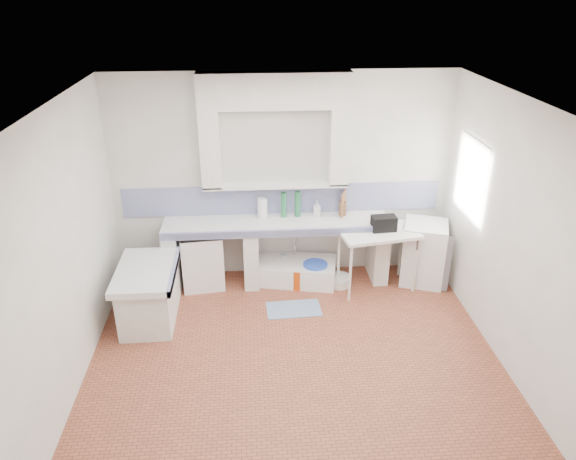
{
  "coord_description": "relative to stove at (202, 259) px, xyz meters",
  "views": [
    {
      "loc": [
        -0.43,
        -4.76,
        3.83
      ],
      "look_at": [
        0.0,
        1.0,
        1.1
      ],
      "focal_mm": 33.46,
      "sensor_mm": 36.0,
      "label": 1
    }
  ],
  "objects": [
    {
      "name": "knife_block",
      "position": [
        1.92,
        0.17,
        0.61
      ],
      "size": [
        0.1,
        0.09,
        0.19
      ],
      "primitive_type": "cube",
      "rotation": [
        0.0,
        0.0,
        -0.15
      ],
      "color": "brown",
      "rests_on": "counter_slab"
    },
    {
      "name": "counter_lip",
      "position": [
        1.01,
        -0.26,
        0.47
      ],
      "size": [
        3.0,
        0.04,
        0.1
      ],
      "primitive_type": "cube",
      "color": "navy",
      "rests_on": "ground"
    },
    {
      "name": "green_bottle_a",
      "position": [
        1.12,
        0.17,
        0.69
      ],
      "size": [
        0.1,
        0.1,
        0.35
      ],
      "primitive_type": "cylinder",
      "rotation": [
        0.0,
        0.0,
        -0.36
      ],
      "color": "#236C3F",
      "rests_on": "counter_slab"
    },
    {
      "name": "peninsula_base",
      "position": [
        -0.59,
        -0.78,
        -0.08
      ],
      "size": [
        0.6,
        1.0,
        0.62
      ],
      "primitive_type": "cube",
      "color": "white",
      "rests_on": "ground"
    },
    {
      "name": "wall_left",
      "position": [
        -1.14,
        -1.68,
        1.01
      ],
      "size": [
        0.0,
        4.5,
        4.5
      ],
      "primitive_type": "plane",
      "rotation": [
        1.57,
        0.0,
        1.57
      ],
      "color": "white",
      "rests_on": "ground"
    },
    {
      "name": "paper_towel",
      "position": [
        0.83,
        0.17,
        0.65
      ],
      "size": [
        0.14,
        0.14,
        0.27
      ],
      "primitive_type": "cylinder",
      "rotation": [
        0.0,
        0.0,
        0.04
      ],
      "color": "white",
      "rests_on": "counter_slab"
    },
    {
      "name": "water_bottle_a",
      "position": [
        1.11,
        0.17,
        -0.23
      ],
      "size": [
        0.11,
        0.11,
        0.32
      ],
      "primitive_type": "cylinder",
      "rotation": [
        0.0,
        0.0,
        -0.42
      ],
      "color": "silver",
      "rests_on": "ground"
    },
    {
      "name": "sink",
      "position": [
        1.27,
        0.01,
        -0.26
      ],
      "size": [
        1.18,
        0.79,
        0.26
      ],
      "primitive_type": "cube",
      "rotation": [
        0.0,
        0.0,
        -0.2
      ],
      "color": "white",
      "rests_on": "ground"
    },
    {
      "name": "cutting_board",
      "position": [
        1.92,
        0.17,
        0.68
      ],
      "size": [
        0.11,
        0.24,
        0.33
      ],
      "primitive_type": "cube",
      "rotation": [
        0.0,
        0.0,
        -0.36
      ],
      "color": "brown",
      "rests_on": "counter_slab"
    },
    {
      "name": "wall_back",
      "position": [
        1.11,
        0.32,
        1.01
      ],
      "size": [
        4.5,
        0.0,
        4.5
      ],
      "primitive_type": "plane",
      "rotation": [
        1.57,
        0.0,
        0.0
      ],
      "color": "white",
      "rests_on": "ground"
    },
    {
      "name": "alcove_mass",
      "position": [
        1.01,
        0.2,
        2.19
      ],
      "size": [
        1.9,
        0.25,
        0.45
      ],
      "primitive_type": "cube",
      "color": "white",
      "rests_on": "ground"
    },
    {
      "name": "rug",
      "position": [
        1.18,
        -0.72,
        -0.38
      ],
      "size": [
        0.7,
        0.42,
        0.01
      ],
      "primitive_type": "cube",
      "rotation": [
        0.0,
        0.0,
        0.05
      ],
      "color": "#345F97",
      "rests_on": "ground"
    },
    {
      "name": "bucket_orange",
      "position": [
        1.29,
        -0.14,
        -0.24
      ],
      "size": [
        0.39,
        0.39,
        0.29
      ],
      "primitive_type": "cylinder",
      "rotation": [
        0.0,
        0.0,
        -0.32
      ],
      "color": "#CB4309",
      "rests_on": "ground"
    },
    {
      "name": "wall_front",
      "position": [
        1.11,
        -3.68,
        1.01
      ],
      "size": [
        4.5,
        0.0,
        4.5
      ],
      "primitive_type": "plane",
      "rotation": [
        -1.57,
        0.0,
        0.0
      ],
      "color": "white",
      "rests_on": "ground"
    },
    {
      "name": "black_bag",
      "position": [
        2.39,
        -0.23,
        0.55
      ],
      "size": [
        0.32,
        0.2,
        0.2
      ],
      "primitive_type": "cube",
      "rotation": [
        0.0,
        0.0,
        0.06
      ],
      "color": "black",
      "rests_on": "side_table"
    },
    {
      "name": "basin_white",
      "position": [
        1.85,
        -0.16,
        -0.32
      ],
      "size": [
        0.4,
        0.4,
        0.13
      ],
      "primitive_type": "cylinder",
      "rotation": [
        0.0,
        0.0,
        -0.27
      ],
      "color": "white",
      "rests_on": "ground"
    },
    {
      "name": "soap_bottle",
      "position": [
        1.57,
        0.17,
        0.62
      ],
      "size": [
        0.1,
        0.1,
        0.21
      ],
      "primitive_type": "imported",
      "rotation": [
        0.0,
        0.0,
        -0.06
      ],
      "color": "white",
      "rests_on": "counter_slab"
    },
    {
      "name": "lace_valance",
      "position": [
        3.39,
        -0.48,
        1.59
      ],
      "size": [
        0.01,
        0.84,
        0.24
      ],
      "primitive_type": "cube",
      "color": "white",
      "rests_on": "ground"
    },
    {
      "name": "counter_slab",
      "position": [
        1.01,
        0.02,
        0.47
      ],
      "size": [
        3.0,
        0.6,
        0.08
      ],
      "primitive_type": "cube",
      "color": "white",
      "rests_on": "ground"
    },
    {
      "name": "counter_pier_left",
      "position": [
        -0.39,
        0.02,
        0.02
      ],
      "size": [
        0.2,
        0.55,
        0.82
      ],
      "primitive_type": "cube",
      "color": "white",
      "rests_on": "ground"
    },
    {
      "name": "floor",
      "position": [
        1.11,
        -1.68,
        -0.39
      ],
      "size": [
        4.5,
        4.5,
        0.0
      ],
      "primitive_type": "plane",
      "color": "#9B4E34",
      "rests_on": "ground"
    },
    {
      "name": "fridge",
      "position": [
        3.0,
        -0.13,
        0.04
      ],
      "size": [
        0.71,
        0.71,
        0.86
      ],
      "primitive_type": "cube",
      "rotation": [
        0.0,
        0.0,
        -0.33
      ],
      "color": "white",
      "rests_on": "ground"
    },
    {
      "name": "wall_right",
      "position": [
        3.36,
        -1.68,
        1.01
      ],
      "size": [
        0.0,
        4.5,
        4.5
      ],
      "primitive_type": "plane",
      "rotation": [
        1.57,
        0.0,
        -1.57
      ],
      "color": "white",
      "rests_on": "ground"
    },
    {
      "name": "counter_pier_mid",
      "position": [
        0.66,
        0.02,
        0.02
      ],
      "size": [
        0.2,
        0.55,
        0.82
      ],
      "primitive_type": "cube",
      "color": "white",
      "rests_on": "ground"
    },
    {
      "name": "counter_pier_right",
      "position": [
        2.41,
        0.02,
        0.02
      ],
      "size": [
        0.2,
        0.55,
        0.82
      ],
      "primitive_type": "cube",
      "color": "white",
      "rests_on": "ground"
    },
    {
      "name": "bucket_blue",
      "position": [
        1.53,
        -0.12,
        -0.23
      ],
      "size": [
        0.42,
        0.42,
        0.31
      ],
      "primitive_type": "cylinder",
      "rotation": [
        0.0,
        0.0,
        -0.29
      ],
      "color": "blue",
      "rests_on": "ground"
    },
    {
      "name": "bucket_red",
      "position": [
        0.92,
        0.02,
        -0.26
      ],
      "size": [
        0.32,
        0.32,
        0.25
      ],
      "primitive_type": "cylinder",
      "rotation": [
        0.0,
        0.0,
        -0.2
      ],
      "color": "red",
      "rests_on": "ground"
    },
    {
      "name": "peninsula_top",
      "position": [
        -0.59,
        -0.78,
        0.27
      ],
      "size": [
        0.7,
        1.1,
        0.08
      ],
      "primitive_type": "cube",
      "color": "white",
      "rests_on": "ground"
    },
    {
      "name": "window_frame",
      "position": [
        3.54,
        -0.48,
        1.21
      ],
      "size": [
        0.35,
        0.86,
        1.06
      ],
      "primitive_type": "cube",
      "color": "#3B2612",
      "rests_on": "ground"
    },
    {
      "name": "side_table",
      "position": [
        2.33,
        -0.26,
        0.03
      ],
      "size": [
        1.09,
        0.72,
        0.04
      ],
      "primitive_type": "cube",
      "rotation": [
        0.0,
        0.0,
        0.17
      ],
      "color": "white",
      "rests_on": "ground"
    },
    {
      "name": "green_bottle_b",
      "position": [
        1.3,
        0.17,
        0.69
      ],
      "size": [
        0.1,
        0.1,
        0.36
      ],
      "primitive_type": "cylinder",
      "rotation": [
        0.0,
        0.0,
        -0.26
      ],
      "color": "#236C3F",
      "rests_on": "counter_slab"
    },
    {
      "name": "stove",
      "position": [
        0.0,
        0.0,
        0.0
      ],
      "size": [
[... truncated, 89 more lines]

